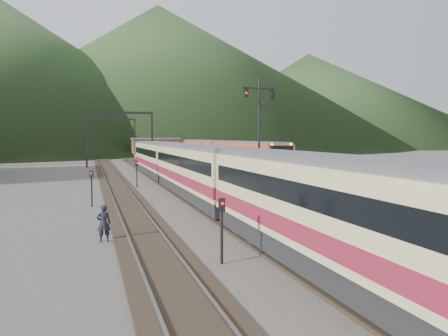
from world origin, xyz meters
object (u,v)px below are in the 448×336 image
object	(u,v)px
signal_mast	(259,124)
worker	(104,223)
second_train	(222,152)
main_train	(197,172)

from	to	relation	value
signal_mast	worker	xyz separation A→B (m)	(-8.83, -4.84, -4.32)
second_train	worker	xyz separation A→B (m)	(-18.17, -42.74, -1.31)
second_train	worker	size ratio (longest dim) A/B	26.76
second_train	worker	distance (m)	46.46
main_train	signal_mast	bearing A→B (deg)	-71.13
main_train	signal_mast	distance (m)	7.40
second_train	main_train	bearing A→B (deg)	-110.01
second_train	signal_mast	xyz separation A→B (m)	(-9.34, -37.90, 3.00)
second_train	signal_mast	size ratio (longest dim) A/B	6.20
main_train	worker	distance (m)	13.04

